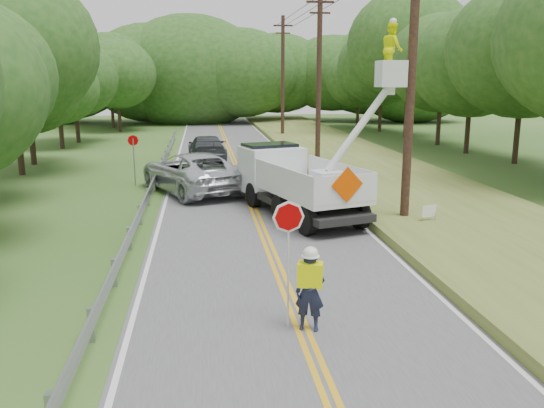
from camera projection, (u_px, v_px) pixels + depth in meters
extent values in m
plane|color=#2B531B|center=(312.00, 354.00, 10.41)|extent=(140.00, 140.00, 0.00)
cube|color=#4F4E51|center=(249.00, 198.00, 23.97)|extent=(7.20, 96.00, 0.02)
cube|color=gold|center=(246.00, 197.00, 23.95)|extent=(0.12, 96.00, 0.00)
cube|color=gold|center=(251.00, 197.00, 23.97)|extent=(0.12, 96.00, 0.00)
cube|color=silver|center=(166.00, 199.00, 23.55)|extent=(0.12, 96.00, 0.00)
cube|color=silver|center=(329.00, 195.00, 24.38)|extent=(0.12, 96.00, 0.00)
cube|color=#919499|center=(91.00, 325.00, 10.81)|extent=(0.12, 0.14, 0.70)
cube|color=#919499|center=(114.00, 273.00, 13.71)|extent=(0.12, 0.14, 0.70)
cube|color=#919499|center=(129.00, 239.00, 16.62)|extent=(0.12, 0.14, 0.70)
cube|color=#919499|center=(140.00, 215.00, 19.52)|extent=(0.12, 0.14, 0.70)
cube|color=#919499|center=(148.00, 197.00, 22.43)|extent=(0.12, 0.14, 0.70)
cube|color=#919499|center=(154.00, 183.00, 25.34)|extent=(0.12, 0.14, 0.70)
cube|color=#919499|center=(159.00, 173.00, 28.24)|extent=(0.12, 0.14, 0.70)
cube|color=#919499|center=(162.00, 164.00, 31.15)|extent=(0.12, 0.14, 0.70)
cube|color=#919499|center=(166.00, 156.00, 34.06)|extent=(0.12, 0.14, 0.70)
cube|color=#919499|center=(168.00, 150.00, 36.96)|extent=(0.12, 0.14, 0.70)
cube|color=#919499|center=(171.00, 145.00, 39.87)|extent=(0.12, 0.14, 0.70)
cube|color=#919499|center=(173.00, 140.00, 42.77)|extent=(0.12, 0.14, 0.70)
cube|color=#919499|center=(174.00, 136.00, 45.68)|extent=(0.12, 0.14, 0.70)
cube|color=#919499|center=(154.00, 182.00, 24.33)|extent=(0.05, 48.00, 0.34)
cylinder|color=black|center=(411.00, 77.00, 18.64)|extent=(0.30, 0.30, 10.00)
cylinder|color=black|center=(319.00, 77.00, 33.17)|extent=(0.30, 0.30, 10.00)
cube|color=black|center=(320.00, 2.00, 32.25)|extent=(1.60, 0.12, 0.12)
cube|color=black|center=(320.00, 13.00, 32.38)|extent=(1.20, 0.10, 0.10)
cylinder|color=black|center=(283.00, 78.00, 47.70)|extent=(0.30, 0.30, 10.00)
cube|color=black|center=(283.00, 26.00, 46.78)|extent=(1.60, 0.12, 0.12)
cube|color=black|center=(283.00, 33.00, 46.91)|extent=(1.20, 0.10, 0.10)
cube|color=#516227|center=(410.00, 190.00, 24.79)|extent=(7.00, 96.00, 0.30)
cylinder|color=#332319|center=(19.00, 139.00, 29.23)|extent=(0.32, 0.32, 3.76)
ellipsoid|color=#204917|center=(10.00, 47.00, 28.23)|extent=(8.77, 8.77, 7.72)
cylinder|color=#332319|center=(32.00, 143.00, 32.93)|extent=(0.32, 0.32, 2.57)
ellipsoid|color=#204917|center=(27.00, 88.00, 32.24)|extent=(6.00, 6.00, 5.28)
cylinder|color=#332319|center=(61.00, 131.00, 40.44)|extent=(0.32, 0.32, 2.49)
ellipsoid|color=#204917|center=(58.00, 88.00, 39.78)|extent=(5.82, 5.82, 5.12)
cylinder|color=#332319|center=(77.00, 124.00, 44.29)|extent=(0.32, 0.32, 2.88)
ellipsoid|color=#204917|center=(74.00, 78.00, 43.53)|extent=(6.71, 6.71, 5.90)
cylinder|color=#332319|center=(119.00, 115.00, 53.31)|extent=(0.32, 0.32, 3.09)
ellipsoid|color=#204917|center=(117.00, 74.00, 52.49)|extent=(7.21, 7.21, 6.35)
cylinder|color=#332319|center=(112.00, 111.00, 57.20)|extent=(0.32, 0.32, 3.42)
ellipsoid|color=#204917|center=(110.00, 68.00, 56.30)|extent=(7.98, 7.98, 7.02)
cylinder|color=#332319|center=(517.00, 131.00, 33.17)|extent=(0.32, 0.32, 3.80)
ellipsoid|color=#204917|center=(525.00, 49.00, 32.16)|extent=(8.87, 8.87, 7.80)
cylinder|color=#332319|center=(468.00, 128.00, 37.74)|extent=(0.32, 0.32, 3.44)
ellipsoid|color=#204917|center=(473.00, 63.00, 36.82)|extent=(8.02, 8.02, 7.06)
cylinder|color=#332319|center=(439.00, 122.00, 42.44)|extent=(0.32, 0.32, 3.50)
ellipsoid|color=#204917|center=(443.00, 63.00, 41.51)|extent=(8.17, 8.17, 7.19)
cylinder|color=#332319|center=(406.00, 110.00, 48.53)|extent=(0.32, 0.32, 4.48)
ellipsoid|color=#204917|center=(410.00, 44.00, 47.34)|extent=(10.46, 10.46, 9.20)
cylinder|color=#332319|center=(380.00, 113.00, 53.19)|extent=(0.32, 0.32, 3.54)
ellipsoid|color=#204917|center=(382.00, 65.00, 52.25)|extent=(8.27, 8.27, 7.27)
cylinder|color=#332319|center=(358.00, 114.00, 57.25)|extent=(0.32, 0.32, 2.89)
ellipsoid|color=#204917|center=(359.00, 78.00, 56.48)|extent=(6.73, 6.73, 5.93)
ellipsoid|color=#204917|center=(20.00, 73.00, 60.22)|extent=(13.63, 10.22, 10.22)
ellipsoid|color=#204917|center=(64.00, 73.00, 63.29)|extent=(13.88, 10.41, 10.41)
ellipsoid|color=#204917|center=(108.00, 73.00, 63.24)|extent=(9.88, 7.41, 7.41)
ellipsoid|color=#204917|center=(151.00, 73.00, 62.97)|extent=(14.47, 10.85, 10.85)
ellipsoid|color=#204917|center=(190.00, 73.00, 63.24)|extent=(17.09, 12.82, 12.82)
ellipsoid|color=#204917|center=(240.00, 73.00, 62.20)|extent=(12.93, 9.70, 9.70)
ellipsoid|color=#204917|center=(278.00, 73.00, 66.04)|extent=(12.25, 9.19, 9.19)
ellipsoid|color=#204917|center=(333.00, 73.00, 66.03)|extent=(11.64, 8.73, 8.73)
ellipsoid|color=#204917|center=(368.00, 73.00, 65.63)|extent=(12.66, 9.49, 9.49)
ellipsoid|color=#204917|center=(413.00, 73.00, 64.24)|extent=(15.07, 11.30, 11.30)
imported|color=#191E33|center=(310.00, 292.00, 11.20)|extent=(0.67, 0.54, 1.60)
cube|color=#CDDF00|center=(310.00, 274.00, 11.12)|extent=(0.56, 0.44, 0.49)
ellipsoid|color=white|center=(311.00, 253.00, 11.03)|extent=(0.30, 0.30, 0.24)
cylinder|color=#B7B7B7|center=(288.00, 274.00, 11.26)|extent=(0.04, 0.04, 2.24)
cylinder|color=#9C0000|center=(288.00, 217.00, 11.01)|extent=(0.64, 0.08, 0.64)
cylinder|color=black|center=(307.00, 221.00, 18.11)|extent=(0.57, 1.00, 0.96)
cylinder|color=black|center=(360.00, 215.00, 18.91)|extent=(0.57, 1.00, 0.96)
cylinder|color=black|center=(281.00, 208.00, 19.89)|extent=(0.57, 1.00, 0.96)
cylinder|color=black|center=(330.00, 203.00, 20.69)|extent=(0.57, 1.00, 0.96)
cylinder|color=black|center=(254.00, 195.00, 22.11)|extent=(0.57, 1.00, 0.96)
cylinder|color=black|center=(299.00, 191.00, 22.91)|extent=(0.57, 1.00, 0.96)
cube|color=black|center=(302.00, 202.00, 20.54)|extent=(3.89, 6.72, 0.25)
cube|color=silver|center=(311.00, 192.00, 19.81)|extent=(3.55, 5.07, 0.22)
cube|color=silver|center=(282.00, 180.00, 19.25)|extent=(1.41, 4.41, 0.90)
cube|color=silver|center=(339.00, 175.00, 20.15)|extent=(1.41, 4.41, 0.90)
cube|color=silver|center=(346.00, 189.00, 17.68)|extent=(2.21, 0.74, 0.90)
cube|color=silver|center=(272.00, 169.00, 22.77)|extent=(2.71, 2.48, 1.80)
cube|color=black|center=(270.00, 153.00, 22.80)|extent=(2.29, 1.83, 0.75)
cube|color=silver|center=(327.00, 183.00, 18.72)|extent=(1.12, 1.12, 0.80)
cube|color=silver|center=(391.00, 74.00, 18.53)|extent=(0.85, 0.85, 0.85)
imported|color=#CDDF00|center=(392.00, 49.00, 18.36)|extent=(0.62, 0.80, 1.65)
cube|color=#DE4400|center=(347.00, 185.00, 17.58)|extent=(1.09, 0.37, 1.13)
imported|color=silver|center=(192.00, 172.00, 24.98)|extent=(5.26, 6.97, 1.76)
imported|color=#393E41|center=(207.00, 148.00, 34.45)|extent=(2.43, 5.40, 1.53)
cylinder|color=#919499|center=(134.00, 162.00, 26.48)|extent=(0.06, 0.06, 2.23)
cylinder|color=#9C0000|center=(133.00, 140.00, 26.26)|extent=(0.50, 0.14, 0.51)
cube|color=white|center=(429.00, 211.00, 18.88)|extent=(0.55, 0.20, 0.39)
cylinder|color=#919499|center=(422.00, 221.00, 18.93)|extent=(0.02, 0.02, 0.56)
cylinder|color=#919499|center=(435.00, 221.00, 18.98)|extent=(0.02, 0.02, 0.56)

